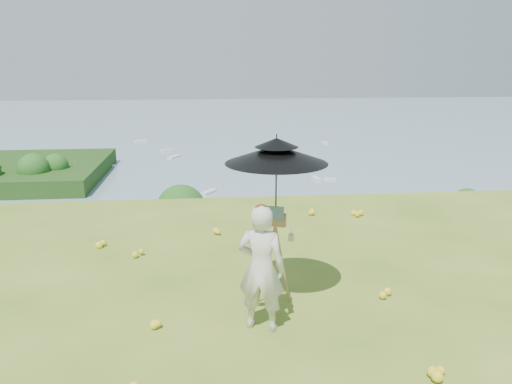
{
  "coord_description": "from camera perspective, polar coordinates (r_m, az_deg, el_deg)",
  "views": [
    {
      "loc": [
        -1.02,
        -5.01,
        3.4
      ],
      "look_at": [
        -0.18,
        3.75,
        1.01
      ],
      "focal_mm": 35.0,
      "sensor_mm": 36.0,
      "label": 1
    }
  ],
  "objects": [
    {
      "name": "harbor_town",
      "position": [
        86.52,
        -4.46,
        -7.22
      ],
      "size": [
        110.0,
        22.0,
        5.0
      ],
      "primitive_type": null,
      "color": "silver",
      "rests_on": "shoreline_tier"
    },
    {
      "name": "sun_umbrella",
      "position": [
        6.6,
        2.32,
        1.42
      ],
      "size": [
        1.6,
        1.6,
        1.21
      ],
      "primitive_type": null,
      "rotation": [
        0.0,
        0.0,
        -0.19
      ],
      "color": "black",
      "rests_on": "field_easel"
    },
    {
      "name": "moored_boats",
      "position": [
        170.48,
        -9.25,
        2.43
      ],
      "size": [
        140.0,
        140.0,
        0.7
      ],
      "primitive_type": null,
      "color": "silver",
      "rests_on": "bay_water"
    },
    {
      "name": "slope_trees",
      "position": [
        44.05,
        -3.74,
        -9.54
      ],
      "size": [
        110.0,
        50.0,
        6.0
      ],
      "primitive_type": null,
      "color": "#1E4E17",
      "rests_on": "forest_slope"
    },
    {
      "name": "bay_water",
      "position": [
        247.85,
        -5.25,
        6.44
      ],
      "size": [
        700.0,
        700.0,
        0.0
      ],
      "primitive_type": "plane",
      "color": "slate",
      "rests_on": "ground"
    },
    {
      "name": "painter",
      "position": [
        6.34,
        0.6,
        -8.69
      ],
      "size": [
        0.71,
        0.58,
        1.67
      ],
      "primitive_type": "imported",
      "rotation": [
        0.0,
        0.0,
        2.8
      ],
      "color": "beige",
      "rests_on": "ground"
    },
    {
      "name": "field_easel",
      "position": [
        6.91,
        2.2,
        -7.42
      ],
      "size": [
        0.72,
        0.72,
        1.49
      ],
      "primitive_type": null,
      "rotation": [
        0.0,
        0.0,
        -0.32
      ],
      "color": "olive",
      "rests_on": "ground"
    },
    {
      "name": "shoreline_tier",
      "position": [
        89.19,
        -4.38,
        -11.08
      ],
      "size": [
        170.0,
        28.0,
        8.0
      ],
      "primitive_type": "cube",
      "color": "#706C59",
      "rests_on": "bay_water"
    },
    {
      "name": "ground",
      "position": [
        6.14,
        5.28,
        -18.47
      ],
      "size": [
        14.0,
        14.0,
        0.0
      ],
      "primitive_type": "plane",
      "color": "#4C7421",
      "rests_on": "ground"
    },
    {
      "name": "wildflowers",
      "position": [
        6.32,
        4.85,
        -16.77
      ],
      "size": [
        10.0,
        10.5,
        0.12
      ],
      "primitive_type": null,
      "color": "yellow",
      "rests_on": "ground"
    },
    {
      "name": "painter_cap",
      "position": [
        6.06,
        0.62,
        -1.88
      ],
      "size": [
        0.24,
        0.27,
        0.1
      ],
      "primitive_type": null,
      "rotation": [
        0.0,
        0.0,
        -0.17
      ],
      "color": "#D67583",
      "rests_on": "painter"
    }
  ]
}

